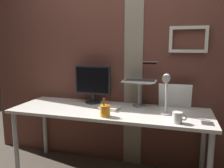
# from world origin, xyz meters

# --- Properties ---
(brick_wall_back) EXTENTS (3.45, 0.15, 2.35)m
(brick_wall_back) POSITION_xyz_m (0.00, 0.48, 1.18)
(brick_wall_back) COLOR brown
(brick_wall_back) RESTS_ON ground_plane
(desk) EXTENTS (2.02, 0.67, 0.74)m
(desk) POSITION_xyz_m (-0.07, 0.09, 0.67)
(desk) COLOR silver
(desk) RESTS_ON ground_plane
(monitor) EXTENTS (0.42, 0.18, 0.43)m
(monitor) POSITION_xyz_m (-0.33, 0.30, 0.98)
(monitor) COLOR black
(monitor) RESTS_ON desk
(laptop_stand) EXTENTS (0.28, 0.22, 0.27)m
(laptop_stand) POSITION_xyz_m (0.21, 0.30, 0.92)
(laptop_stand) COLOR gray
(laptop_stand) RESTS_ON desk
(laptop) EXTENTS (0.35, 0.28, 0.21)m
(laptop) POSITION_xyz_m (0.21, 0.37, 1.06)
(laptop) COLOR silver
(laptop) RESTS_ON laptop_stand
(whiteboard_panel) EXTENTS (0.33, 0.09, 0.26)m
(whiteboard_panel) POSITION_xyz_m (0.58, 0.34, 0.87)
(whiteboard_panel) COLOR white
(whiteboard_panel) RESTS_ON desk
(desk_lamp) EXTENTS (0.12, 0.20, 0.40)m
(desk_lamp) POSITION_xyz_m (0.50, 0.03, 0.98)
(desk_lamp) COLOR white
(desk_lamp) RESTS_ON desk
(pen_cup) EXTENTS (0.09, 0.09, 0.18)m
(pen_cup) POSITION_xyz_m (-0.03, -0.15, 0.79)
(pen_cup) COLOR orange
(pen_cup) RESTS_ON desk
(coffee_mug) EXTENTS (0.12, 0.08, 0.09)m
(coffee_mug) POSITION_xyz_m (0.61, -0.15, 0.79)
(coffee_mug) COLOR silver
(coffee_mug) RESTS_ON desk
(paper_clutter_stack) EXTENTS (0.22, 0.17, 0.03)m
(paper_clutter_stack) POSITION_xyz_m (-0.06, 0.09, 0.75)
(paper_clutter_stack) COLOR silver
(paper_clutter_stack) RESTS_ON desk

